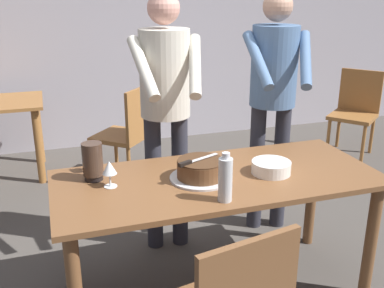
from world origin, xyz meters
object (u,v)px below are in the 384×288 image
Objects in this scene: water_bottle at (225,179)px; background_chair_1 at (355,109)px; person_cutting_cake at (165,97)px; hurricane_lamp at (93,161)px; wine_glass_far at (109,168)px; main_dining_table at (218,194)px; background_chair_0 at (128,131)px; cake_knife at (191,162)px; person_standing_beside at (273,88)px; cake_on_platter at (201,170)px; wine_glass_near at (88,155)px; plate_stack at (271,167)px.

water_bottle is 0.28× the size of background_chair_1.
person_cutting_cake is 1.91× the size of background_chair_1.
water_bottle is 1.19× the size of hurricane_lamp.
wine_glass_far is 0.16× the size of background_chair_1.
main_dining_table is 2.00× the size of background_chair_0.
cake_knife is at bearing -9.89° from wine_glass_far.
main_dining_table is at bearing -84.08° from background_chair_0.
background_chair_1 is (2.87, 1.75, -0.36)m from wine_glass_far.
water_bottle reaches higher than wine_glass_far.
background_chair_0 is at bearing 93.01° from water_bottle.
person_cutting_cake is at bearing -177.79° from person_standing_beside.
person_cutting_cake and person_standing_beside have the same top height.
hurricane_lamp is 0.71m from person_cutting_cake.
main_dining_table is 2.91m from background_chair_1.
cake_on_platter is at bearing -140.24° from person_standing_beside.
wine_glass_near is 0.16× the size of background_chair_1.
hurricane_lamp is at bearing -160.62° from person_standing_beside.
cake_knife is at bearing -141.38° from person_standing_beside.
background_chair_0 is (-0.83, 1.17, -0.58)m from person_standing_beside.
person_standing_beside is (0.81, 0.65, 0.21)m from cake_knife.
background_chair_1 is (2.42, 1.20, -0.58)m from person_cutting_cake.
main_dining_table is 8.17× the size of plate_stack.
main_dining_table is 0.76m from wine_glass_near.
main_dining_table is 8.56× the size of hurricane_lamp.
person_standing_beside is at bearing -54.53° from background_chair_0.
cake_on_platter is 0.40m from plate_stack.
cake_knife is 3.08m from background_chair_1.
plate_stack is at bearing -55.95° from person_cutting_cake.
hurricane_lamp reaches higher than wine_glass_near.
water_bottle is at bearing -33.38° from wine_glass_far.
wine_glass_near is 1.38m from person_standing_beside.
wine_glass_far is at bearing 170.11° from cake_knife.
cake_knife is 0.15× the size of person_cutting_cake.
hurricane_lamp reaches higher than background_chair_1.
wine_glass_far is at bearing -58.92° from hurricane_lamp.
plate_stack is 0.24× the size of background_chair_0.
hurricane_lamp is 0.23× the size of background_chair_0.
person_standing_beside is (1.30, 0.46, 0.22)m from hurricane_lamp.
person_cutting_cake is 2.76m from background_chair_1.
water_bottle is at bearing -86.13° from person_cutting_cake.
background_chair_0 reaches higher than cake_knife.
hurricane_lamp reaches higher than main_dining_table.
cake_on_platter is 0.65m from person_cutting_cake.
person_cutting_cake is (-0.14, 0.60, 0.44)m from main_dining_table.
wine_glass_near is at bearing 109.33° from wine_glass_far.
main_dining_table is at bearing -141.74° from background_chair_1.
person_cutting_cake is (0.52, 0.43, 0.22)m from hurricane_lamp.
water_bottle is at bearing -105.01° from main_dining_table.
plate_stack is 0.24× the size of background_chair_1.
wine_glass_far is (-0.48, 0.04, 0.05)m from cake_on_platter.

